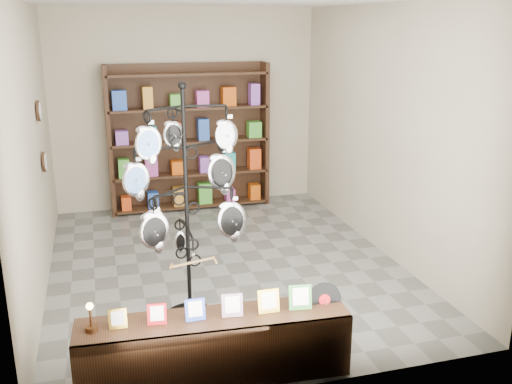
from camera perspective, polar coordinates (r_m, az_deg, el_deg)
ground at (r=6.87m, az=-3.16°, el=-7.20°), size 5.00×5.00×0.00m
room_envelope at (r=6.36m, az=-3.43°, el=8.25°), size 5.00×5.00×5.00m
display_tree at (r=5.26m, az=-7.03°, el=0.45°), size 1.17×1.09×2.28m
front_shelf at (r=4.75m, az=-4.15°, el=-15.20°), size 2.18×0.58×0.76m
back_shelving at (r=8.72m, az=-6.65°, el=4.96°), size 2.42×0.36×2.20m
wall_clocks at (r=7.08m, az=-20.68°, el=5.19°), size 0.03×0.24×0.84m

